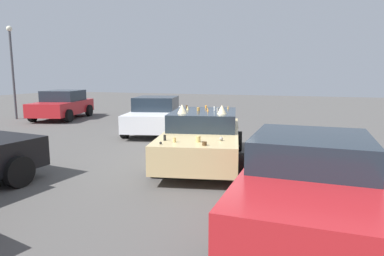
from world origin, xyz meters
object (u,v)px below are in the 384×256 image
(parked_sedan_row_back_center, at_px, (63,105))
(lot_lamp_post, at_px, (12,64))
(parked_sedan_near_right, at_px, (309,184))
(art_car_decorated, at_px, (203,136))
(parked_sedan_near_left, at_px, (156,115))

(parked_sedan_row_back_center, relative_size, lot_lamp_post, 0.92)
(parked_sedan_near_right, bearing_deg, art_car_decorated, -140.69)
(parked_sedan_near_left, relative_size, parked_sedan_row_back_center, 0.97)
(parked_sedan_row_back_center, bearing_deg, lot_lamp_post, -81.04)
(art_car_decorated, bearing_deg, parked_sedan_near_left, -151.47)
(lot_lamp_post, bearing_deg, parked_sedan_near_left, -99.43)
(parked_sedan_near_left, distance_m, parked_sedan_near_right, 9.21)
(art_car_decorated, relative_size, parked_sedan_row_back_center, 1.12)
(parked_sedan_near_left, bearing_deg, art_car_decorated, 27.16)
(parked_sedan_near_left, relative_size, lot_lamp_post, 0.90)
(art_car_decorated, xyz_separation_m, parked_sedan_near_left, (3.72, 3.13, 0.01))
(parked_sedan_row_back_center, bearing_deg, parked_sedan_near_left, 56.53)
(art_car_decorated, height_order, lot_lamp_post, lot_lamp_post)
(parked_sedan_row_back_center, bearing_deg, parked_sedan_near_right, 38.90)
(art_car_decorated, distance_m, parked_sedan_near_right, 4.35)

